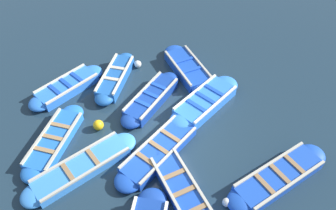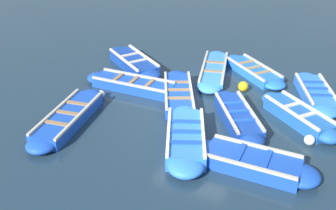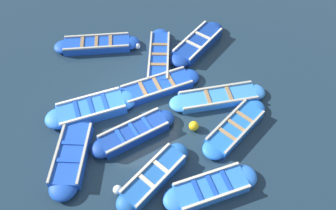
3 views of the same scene
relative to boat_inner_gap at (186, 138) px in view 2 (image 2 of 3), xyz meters
The scene contains 15 objects.
ground_plane 2.08m from the boat_inner_gap, 81.24° to the right, with size 120.00×120.00×0.00m, color #1C303F.
boat_inner_gap is the anchor object (origin of this frame).
boat_broadside 4.81m from the boat_inner_gap, 80.46° to the right, with size 1.68×3.89×0.35m.
boat_tucked 1.96m from the boat_inner_gap, 120.52° to the right, with size 2.39×3.10×0.45m.
boat_end_of_row 2.67m from the boat_inner_gap, 62.51° to the right, with size 2.33×3.64×0.38m.
boat_mid_row 3.63m from the boat_inner_gap, 136.52° to the right, with size 2.83×2.47×0.47m.
boat_drifting 5.54m from the boat_inner_gap, 46.23° to the right, with size 3.33×2.69×0.47m.
boat_centre 1.96m from the boat_inner_gap, behind, with size 3.30×1.00×0.44m.
boat_far_corner 5.31m from the boat_inner_gap, 96.34° to the right, with size 3.01×2.73×0.36m.
boat_stern_in 5.22m from the boat_inner_gap, 124.13° to the right, with size 1.94×3.24×0.40m.
boat_outer_left 3.75m from the boat_inner_gap, 38.70° to the right, with size 3.70×0.89×0.40m.
boat_alongside 3.64m from the boat_inner_gap, ahead, with size 1.33×3.82×0.41m.
buoy_orange_near 3.88m from the boat_inner_gap, 20.49° to the right, with size 0.26×0.26×0.26m, color silver.
buoy_yellow_far 3.40m from the boat_inner_gap, 155.80° to the right, with size 0.30×0.30×0.30m, color silver.
buoy_white_drifting 3.85m from the boat_inner_gap, 98.87° to the right, with size 0.36×0.36×0.36m, color #EAB214.
Camera 2 is at (-3.60, 10.38, 6.25)m, focal length 42.00 mm.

